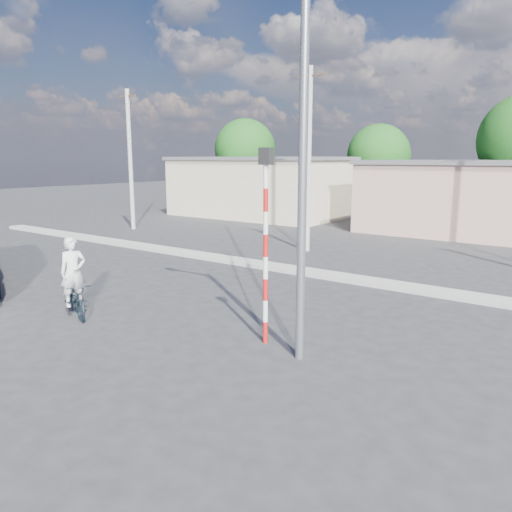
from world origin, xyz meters
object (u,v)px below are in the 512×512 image
Objects in this scene: cyclist at (74,283)px; streetlight at (297,115)px; bicycle at (75,300)px; traffic_pole at (266,230)px.

cyclist is 0.20× the size of streetlight.
bicycle is at bearing 0.00° from cyclist.
traffic_pole is (5.17, 1.43, 2.14)m from bicycle.
cyclist is at bearing -169.50° from streetlight.
bicycle is 7.67m from streetlight.
streetlight is (6.11, 1.13, 4.05)m from cyclist.
cyclist is 7.42m from streetlight.
traffic_pole is at bearing -55.15° from cyclist.
bicycle is at bearing -164.51° from traffic_pole.
traffic_pole reaches higher than bicycle.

